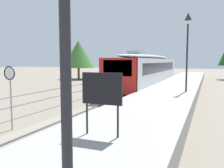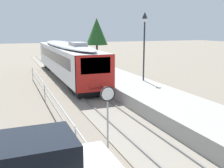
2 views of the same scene
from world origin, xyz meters
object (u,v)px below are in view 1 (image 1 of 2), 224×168
at_px(commuter_train, 149,69).
at_px(platform_lamp_mid_platform, 188,37).
at_px(speed_limit_sign, 10,82).
at_px(platform_notice_board, 102,91).

xyz_separation_m(commuter_train, platform_lamp_mid_platform, (4.51, -7.91, 2.48)).
relative_size(commuter_train, platform_lamp_mid_platform, 3.58).
xyz_separation_m(platform_lamp_mid_platform, speed_limit_sign, (-6.55, -9.31, -2.50)).
relative_size(platform_lamp_mid_platform, platform_notice_board, 2.97).
height_order(commuter_train, speed_limit_sign, commuter_train).
height_order(platform_lamp_mid_platform, platform_notice_board, platform_lamp_mid_platform).
xyz_separation_m(platform_notice_board, speed_limit_sign, (-5.18, 1.84, -0.06)).
bearing_deg(commuter_train, platform_notice_board, -80.64).
distance_m(platform_lamp_mid_platform, speed_limit_sign, 11.65).
distance_m(commuter_train, platform_notice_board, 19.31).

